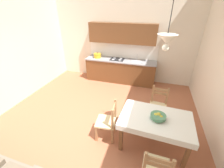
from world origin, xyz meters
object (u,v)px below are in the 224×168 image
pendant_lamp (167,40)px  dining_table (155,123)px  dining_chair_kitchen_side (158,106)px  kitchen_cabinetry (121,60)px  dining_chair_tv_side (108,122)px  fruit_bowl (158,116)px

pendant_lamp → dining_table: bearing=-72.1°
dining_table → dining_chair_kitchen_side: bearing=86.2°
kitchen_cabinetry → dining_table: bearing=-63.4°
dining_chair_tv_side → fruit_bowl: (1.03, 0.04, 0.37)m
kitchen_cabinetry → dining_chair_kitchen_side: bearing=-53.3°
dining_table → dining_chair_tv_side: 1.02m
kitchen_cabinetry → pendant_lamp: (1.39, -2.73, 1.39)m
kitchen_cabinetry → dining_chair_kitchen_side: size_ratio=2.91×
fruit_bowl → pendant_lamp: bearing=115.3°
dining_chair_tv_side → dining_table: bearing=3.5°
dining_table → fruit_bowl: size_ratio=4.83×
kitchen_cabinetry → dining_table: size_ratio=1.87×
fruit_bowl → dining_chair_tv_side: bearing=-177.7°
dining_chair_kitchen_side → fruit_bowl: size_ratio=3.10×
dining_chair_tv_side → pendant_lamp: bearing=11.8°
dining_chair_kitchen_side → pendant_lamp: bearing=-98.0°
dining_table → pendant_lamp: 1.62m
dining_chair_kitchen_side → pendant_lamp: size_ratio=1.16×
dining_chair_kitchen_side → dining_chair_tv_side: size_ratio=1.00×
dining_chair_kitchen_side → fruit_bowl: bearing=-91.8°
dining_table → pendant_lamp: (-0.04, 0.14, 1.62)m
kitchen_cabinetry → fruit_bowl: (1.46, -2.88, -0.04)m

